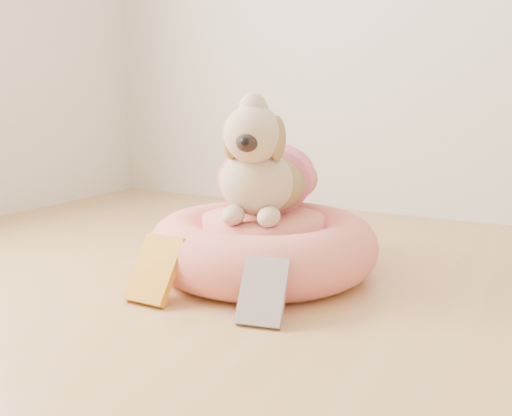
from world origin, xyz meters
The scene contains 4 objects.
pet_bed centered at (-0.44, 1.09, 0.09)m, with size 0.76×0.76×0.19m.
dog centered at (-0.46, 1.12, 0.40)m, with size 0.38×0.55×0.40m, color olive, non-canonical shape.
book_yellow centered at (-0.60, 0.72, 0.09)m, with size 0.14×0.03×0.21m, color yellow.
book_white centered at (-0.25, 0.72, 0.08)m, with size 0.12×0.02×0.19m, color white.
Camera 1 is at (0.40, -0.53, 0.58)m, focal length 40.00 mm.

